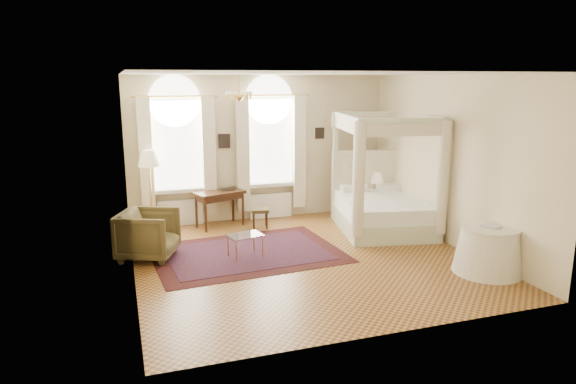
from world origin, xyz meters
The scene contains 18 objects.
ground centered at (0.00, 0.00, 0.00)m, with size 6.00×6.00×0.00m, color olive.
room_walls centered at (0.00, 0.00, 1.98)m, with size 6.00×6.00×6.00m.
window_left centered at (-1.90, 2.87, 1.49)m, with size 1.62×0.27×3.29m.
window_right centered at (0.20, 2.87, 1.49)m, with size 1.62×0.27×3.29m.
chandelier centered at (-0.90, 1.20, 2.91)m, with size 0.51×0.45×0.50m.
wall_pictures centered at (0.09, 2.97, 1.89)m, with size 2.54×0.03×0.39m.
canopy_bed centered at (2.22, 1.19, 0.57)m, with size 2.27×2.61×2.49m.
nightstand centered at (2.70, 2.22, 0.31)m, with size 0.43×0.39×0.62m, color #3A1E10.
nightstand_lamp centered at (2.59, 2.20, 0.92)m, with size 0.31×0.31×0.45m.
writing_desk centered at (-1.07, 2.56, 0.68)m, with size 1.18×0.86×0.80m.
laptop centered at (-0.87, 2.64, 0.81)m, with size 0.34×0.22×0.03m, color black.
stool centered at (-0.25, 2.20, 0.36)m, with size 0.45×0.45×0.43m.
armchair centered at (-2.70, 0.94, 0.45)m, with size 0.95×0.98×0.89m, color #473C1E.
coffee_table centered at (-1.02, 0.44, 0.38)m, with size 0.70×0.56×0.42m.
floor_lamp centered at (-2.53, 2.49, 1.52)m, with size 0.46×0.46×1.78m.
oriental_rug centered at (-0.94, 0.61, 0.01)m, with size 3.60×2.70×0.01m.
side_table centered at (2.70, -1.60, 0.39)m, with size 1.16×1.16×0.79m.
book centered at (2.61, -1.65, 0.81)m, with size 0.22×0.30×0.03m, color black.
Camera 1 is at (-3.11, -8.33, 3.22)m, focal length 32.00 mm.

